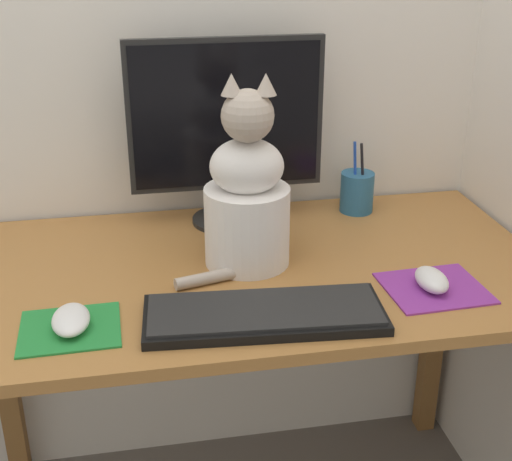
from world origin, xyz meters
TOP-DOWN VIEW (x-y plane):
  - desk at (0.00, 0.00)m, footprint 1.25×0.68m
  - monitor at (-0.01, 0.24)m, footprint 0.45×0.17m
  - keyboard at (-0.01, -0.22)m, footprint 0.45×0.20m
  - mousepad_left at (-0.36, -0.19)m, footprint 0.18×0.16m
  - mousepad_right at (0.34, -0.17)m, footprint 0.20×0.18m
  - computer_mouse_left at (-0.35, -0.19)m, footprint 0.07×0.11m
  - computer_mouse_right at (0.33, -0.17)m, footprint 0.06×0.10m
  - cat at (0.00, 0.02)m, footprint 0.26×0.21m
  - pen_cup at (0.31, 0.25)m, footprint 0.08×0.08m

SIDE VIEW (x-z plane):
  - desk at x=0.00m, z-range 0.27..1.01m
  - mousepad_left at x=-0.36m, z-range 0.74..0.75m
  - mousepad_right at x=0.34m, z-range 0.74..0.75m
  - keyboard at x=-0.01m, z-range 0.74..0.77m
  - computer_mouse_left at x=-0.35m, z-range 0.75..0.78m
  - computer_mouse_right at x=0.33m, z-range 0.75..0.79m
  - pen_cup at x=0.31m, z-range 0.71..0.89m
  - cat at x=0.00m, z-range 0.69..1.10m
  - monitor at x=-0.01m, z-range 0.76..1.20m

